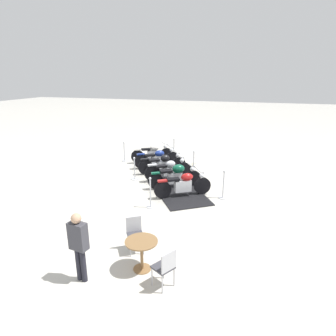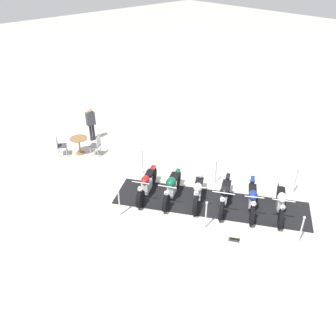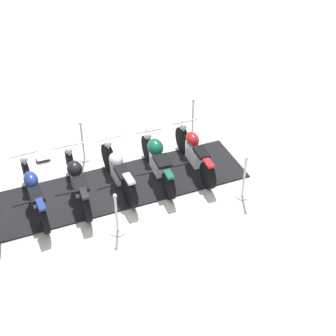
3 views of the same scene
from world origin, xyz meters
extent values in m
plane|color=beige|center=(0.00, 0.00, 0.00)|extent=(80.00, 80.00, 0.00)
cube|color=black|center=(0.00, 0.00, 0.02)|extent=(6.72, 5.26, 0.03)
cylinder|color=black|center=(-1.57, -2.00, 0.36)|extent=(0.46, 0.62, 0.65)
cylinder|color=black|center=(-2.41, -0.67, 0.36)|extent=(0.46, 0.62, 0.65)
cube|color=silver|center=(-1.99, -1.34, 0.43)|extent=(0.54, 0.66, 0.44)
ellipsoid|color=#AD1919|center=(-1.90, -1.47, 0.77)|extent=(0.49, 0.54, 0.29)
cube|color=black|center=(-2.19, -1.02, 0.73)|extent=(0.47, 0.53, 0.08)
cube|color=#AD1919|center=(-2.41, -0.67, 0.71)|extent=(0.33, 0.39, 0.06)
cylinder|color=silver|center=(-1.60, -1.94, 0.63)|extent=(0.20, 0.26, 0.55)
cylinder|color=silver|center=(-1.64, -1.88, 0.97)|extent=(0.56, 0.38, 0.04)
sphere|color=silver|center=(-1.59, -1.96, 0.77)|extent=(0.18, 0.18, 0.18)
cylinder|color=black|center=(-0.78, -1.48, 0.35)|extent=(0.43, 0.60, 0.62)
cylinder|color=black|center=(-1.60, -0.12, 0.35)|extent=(0.43, 0.60, 0.62)
cube|color=silver|center=(-1.19, -0.80, 0.42)|extent=(0.49, 0.61, 0.44)
ellipsoid|color=#0F5138|center=(-1.12, -0.92, 0.79)|extent=(0.57, 0.61, 0.36)
cube|color=black|center=(-1.38, -0.49, 0.74)|extent=(0.52, 0.58, 0.08)
cube|color=#0F5138|center=(-1.60, -0.12, 0.69)|extent=(0.31, 0.37, 0.06)
cylinder|color=silver|center=(-0.82, -1.41, 0.61)|extent=(0.22, 0.30, 0.53)
cylinder|color=silver|center=(-0.87, -1.34, 0.94)|extent=(0.59, 0.37, 0.04)
sphere|color=silver|center=(-0.82, -1.42, 0.74)|extent=(0.18, 0.18, 0.18)
cylinder|color=black|center=(0.02, -0.83, 0.38)|extent=(0.52, 0.64, 0.69)
cylinder|color=black|center=(-0.82, 0.30, 0.38)|extent=(0.52, 0.64, 0.69)
cube|color=silver|center=(-0.40, -0.27, 0.40)|extent=(0.48, 0.53, 0.35)
ellipsoid|color=#B7BAC1|center=(-0.33, -0.36, 0.71)|extent=(0.50, 0.53, 0.31)
cube|color=black|center=(-0.60, 0.01, 0.66)|extent=(0.53, 0.57, 0.08)
cube|color=#B7BAC1|center=(-0.82, 0.30, 0.76)|extent=(0.36, 0.40, 0.06)
cylinder|color=silver|center=(-0.02, -0.77, 0.67)|extent=(0.23, 0.28, 0.59)
cylinder|color=silver|center=(-0.07, -0.71, 1.03)|extent=(0.54, 0.41, 0.04)
sphere|color=silver|center=(-0.01, -0.79, 0.83)|extent=(0.18, 0.18, 0.18)
cylinder|color=black|center=(0.83, -0.41, 0.37)|extent=(0.46, 0.63, 0.67)
cylinder|color=black|center=(-0.03, 0.94, 0.37)|extent=(0.46, 0.63, 0.67)
cube|color=silver|center=(0.40, 0.27, 0.39)|extent=(0.49, 0.60, 0.35)
ellipsoid|color=black|center=(0.47, 0.15, 0.71)|extent=(0.51, 0.54, 0.34)
cube|color=black|center=(0.19, 0.59, 0.66)|extent=(0.53, 0.60, 0.08)
cube|color=black|center=(-0.03, 0.94, 0.74)|extent=(0.32, 0.39, 0.06)
cylinder|color=silver|center=(0.79, -0.35, 0.66)|extent=(0.21, 0.28, 0.58)
cylinder|color=silver|center=(0.75, -0.28, 1.00)|extent=(0.65, 0.43, 0.04)
sphere|color=silver|center=(0.80, -0.37, 0.80)|extent=(0.18, 0.18, 0.18)
cylinder|color=black|center=(1.68, 0.15, 0.38)|extent=(0.50, 0.62, 0.68)
cylinder|color=black|center=(0.71, 1.46, 0.38)|extent=(0.50, 0.62, 0.68)
cube|color=silver|center=(1.19, 0.80, 0.40)|extent=(0.49, 0.56, 0.35)
ellipsoid|color=navy|center=(1.27, 0.69, 0.70)|extent=(0.54, 0.57, 0.30)
cube|color=black|center=(0.98, 1.09, 0.65)|extent=(0.51, 0.56, 0.08)
cube|color=navy|center=(0.71, 1.46, 0.75)|extent=(0.34, 0.38, 0.06)
cylinder|color=silver|center=(1.63, 0.20, 0.67)|extent=(0.22, 0.26, 0.58)
cylinder|color=silver|center=(1.59, 0.26, 1.02)|extent=(0.52, 0.40, 0.04)
sphere|color=silver|center=(1.65, 0.18, 0.82)|extent=(0.18, 0.18, 0.18)
cylinder|color=silver|center=(0.77, -1.15, 0.01)|extent=(0.29, 0.29, 0.03)
cylinder|color=silver|center=(0.77, -1.15, 0.52)|extent=(0.05, 0.05, 1.00)
sphere|color=silver|center=(0.77, -1.15, 1.06)|extent=(0.09, 0.09, 0.09)
cylinder|color=silver|center=(-0.77, 1.15, 0.01)|extent=(0.35, 0.35, 0.03)
cylinder|color=silver|center=(-0.77, 1.15, 0.48)|extent=(0.05, 0.05, 0.92)
sphere|color=silver|center=(-0.77, 1.15, 0.98)|extent=(0.09, 0.09, 0.09)
cylinder|color=silver|center=(-3.24, -0.51, 0.01)|extent=(0.28, 0.28, 0.03)
cylinder|color=silver|center=(-3.24, -0.51, 0.53)|extent=(0.05, 0.05, 1.01)
sphere|color=silver|center=(-3.24, -0.51, 1.07)|extent=(0.09, 0.09, 0.09)
cylinder|color=silver|center=(-1.69, -2.80, 0.01)|extent=(0.32, 0.32, 0.03)
cylinder|color=silver|center=(-1.69, -2.80, 0.52)|extent=(0.05, 0.05, 0.98)
sphere|color=silver|center=(-1.69, -2.80, 1.05)|extent=(0.09, 0.09, 0.09)
cube|color=#333338|center=(1.78, -0.88, 0.01)|extent=(0.40, 0.36, 0.02)
cube|color=beige|center=(1.78, -0.88, 0.14)|extent=(0.40, 0.38, 0.14)
camera|label=1|loc=(-11.83, -3.79, 4.38)|focal=31.04mm
camera|label=2|loc=(6.63, -8.28, 8.04)|focal=38.69mm
camera|label=3|loc=(-3.34, 8.26, 7.40)|focal=53.01mm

